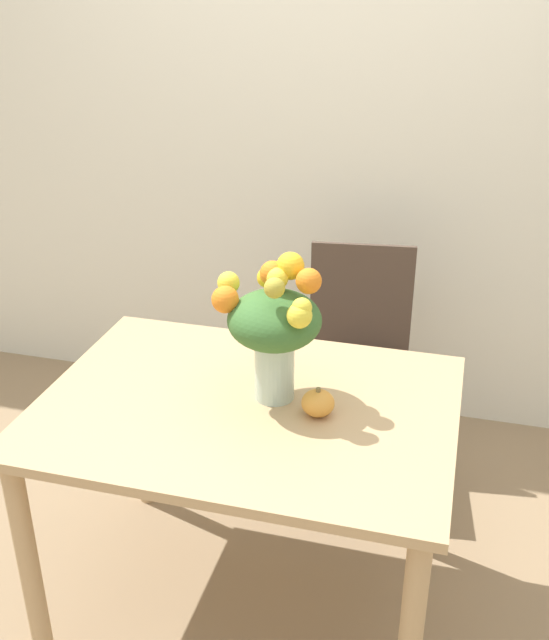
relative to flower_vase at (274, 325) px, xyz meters
The scene contains 6 objects.
ground_plane 0.99m from the flower_vase, 141.08° to the right, with size 12.00×12.00×0.00m, color #8E7556.
wall_back 1.33m from the flower_vase, 93.00° to the left, with size 8.00×0.06×2.70m.
dining_table 0.35m from the flower_vase, 141.08° to the right, with size 1.19×0.88×0.75m.
flower_vase is the anchor object (origin of this frame).
pumpkin 0.25m from the flower_vase, 23.08° to the right, with size 0.09×0.09×0.08m.
dining_chair_near_window 0.92m from the flower_vase, 80.08° to the left, with size 0.47×0.47×0.93m.
Camera 1 is at (0.55, -1.74, 1.89)m, focal length 42.00 mm.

